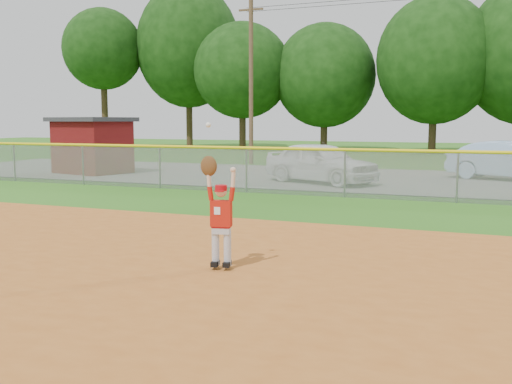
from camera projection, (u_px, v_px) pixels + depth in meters
ground at (199, 278)px, 8.69m from camera, size 120.00×120.00×0.00m
clay_infield at (66, 349)px, 5.92m from camera, size 24.00×16.00×0.04m
parking_strip at (377, 179)px, 23.46m from camera, size 44.00×10.00×0.03m
car_white_a at (321, 162)px, 21.84m from camera, size 5.00×3.63×1.58m
car_blue at (509, 161)px, 22.84m from camera, size 4.99×3.22×1.55m
utility_shed at (92, 145)px, 26.01m from camera, size 3.93×3.36×2.56m
outfield_fence at (345, 169)px, 17.82m from camera, size 40.06×0.10×1.55m
power_lines at (420, 74)px, 28.07m from camera, size 19.40×0.24×9.00m
tree_line at (442, 52)px, 42.42m from camera, size 62.37×13.00×14.43m
ballplayer at (219, 212)px, 8.98m from camera, size 0.58×0.28×2.27m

